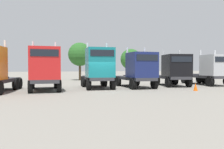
# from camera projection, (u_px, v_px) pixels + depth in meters

# --- Properties ---
(ground) EXTENTS (200.00, 200.00, 0.00)m
(ground) POSITION_uv_depth(u_px,v_px,m) (101.00, 91.00, 19.70)
(ground) COLOR gray
(semi_truck_red) EXTENTS (2.80, 6.00, 4.27)m
(semi_truck_red) POSITION_uv_depth(u_px,v_px,m) (45.00, 69.00, 18.96)
(semi_truck_red) COLOR #333338
(semi_truck_red) RESTS_ON ground
(semi_truck_teal) EXTENTS (3.11, 6.08, 4.40)m
(semi_truck_teal) POSITION_uv_depth(u_px,v_px,m) (99.00, 68.00, 21.25)
(semi_truck_teal) COLOR #333338
(semi_truck_teal) RESTS_ON ground
(semi_truck_navy) EXTENTS (2.77, 6.53, 4.04)m
(semi_truck_navy) POSITION_uv_depth(u_px,v_px,m) (138.00, 70.00, 22.13)
(semi_truck_navy) COLOR #333338
(semi_truck_navy) RESTS_ON ground
(semi_truck_black) EXTENTS (3.79, 6.28, 3.97)m
(semi_truck_black) POSITION_uv_depth(u_px,v_px,m) (174.00, 70.00, 24.12)
(semi_truck_black) COLOR #333338
(semi_truck_black) RESTS_ON ground
(semi_truck_silver) EXTENTS (3.24, 6.59, 4.00)m
(semi_truck_silver) POSITION_uv_depth(u_px,v_px,m) (211.00, 70.00, 25.36)
(semi_truck_silver) COLOR #333338
(semi_truck_silver) RESTS_ON ground
(traffic_cone_near) EXTENTS (0.36, 0.36, 0.66)m
(traffic_cone_near) POSITION_uv_depth(u_px,v_px,m) (196.00, 87.00, 19.54)
(traffic_cone_near) COLOR #F2590C
(traffic_cone_near) RESTS_ON ground
(oak_far_centre) EXTENTS (3.72, 3.72, 5.98)m
(oak_far_centre) POSITION_uv_depth(u_px,v_px,m) (80.00, 54.00, 35.71)
(oak_far_centre) COLOR #4C3823
(oak_far_centre) RESTS_ON ground
(oak_far_right) EXTENTS (4.07, 4.07, 5.69)m
(oak_far_right) POSITION_uv_depth(u_px,v_px,m) (131.00, 59.00, 44.16)
(oak_far_right) COLOR #4C3823
(oak_far_right) RESTS_ON ground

